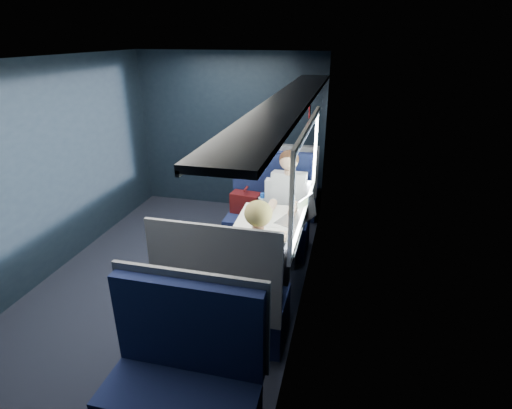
% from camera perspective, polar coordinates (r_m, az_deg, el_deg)
% --- Properties ---
extents(ground, '(2.80, 4.20, 0.01)m').
position_cam_1_polar(ground, '(4.67, -10.97, -9.80)').
color(ground, black).
extents(room_shell, '(3.00, 4.40, 2.40)m').
position_cam_1_polar(room_shell, '(4.06, -12.25, 8.01)').
color(room_shell, black).
rests_on(room_shell, ground).
extents(table, '(0.62, 1.00, 0.74)m').
position_cam_1_polar(table, '(4.04, 1.83, -3.91)').
color(table, '#54565E').
rests_on(table, ground).
extents(seat_bay_near, '(1.04, 0.62, 1.26)m').
position_cam_1_polar(seat_bay_near, '(4.95, 1.64, -1.65)').
color(seat_bay_near, '#0B1133').
rests_on(seat_bay_near, ground).
extents(seat_bay_far, '(1.04, 0.62, 1.26)m').
position_cam_1_polar(seat_bay_far, '(3.49, -4.28, -13.63)').
color(seat_bay_far, '#0B1133').
rests_on(seat_bay_far, ground).
extents(seat_row_front, '(1.04, 0.51, 1.16)m').
position_cam_1_polar(seat_row_front, '(5.79, 3.69, 1.94)').
color(seat_row_front, '#0B1133').
rests_on(seat_row_front, ground).
extents(seat_row_back, '(1.04, 0.51, 1.16)m').
position_cam_1_polar(seat_row_back, '(2.86, -10.38, -24.38)').
color(seat_row_back, '#0B1133').
rests_on(seat_row_back, ground).
extents(man, '(0.53, 0.56, 1.32)m').
position_cam_1_polar(man, '(4.63, 4.44, 0.45)').
color(man, black).
rests_on(man, ground).
extents(woman, '(0.53, 0.56, 1.32)m').
position_cam_1_polar(woman, '(3.39, 0.49, -8.36)').
color(woman, black).
rests_on(woman, ground).
extents(papers, '(0.60, 0.84, 0.01)m').
position_cam_1_polar(papers, '(4.10, 1.21, -2.21)').
color(papers, white).
rests_on(papers, table).
extents(laptop, '(0.38, 0.43, 0.27)m').
position_cam_1_polar(laptop, '(4.06, 6.24, -1.54)').
color(laptop, silver).
rests_on(laptop, table).
extents(bottle_small, '(0.06, 0.06, 0.22)m').
position_cam_1_polar(bottle_small, '(4.28, 5.16, 0.19)').
color(bottle_small, silver).
rests_on(bottle_small, table).
extents(cup, '(0.08, 0.08, 0.10)m').
position_cam_1_polar(cup, '(4.34, 6.79, -0.24)').
color(cup, white).
rests_on(cup, table).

